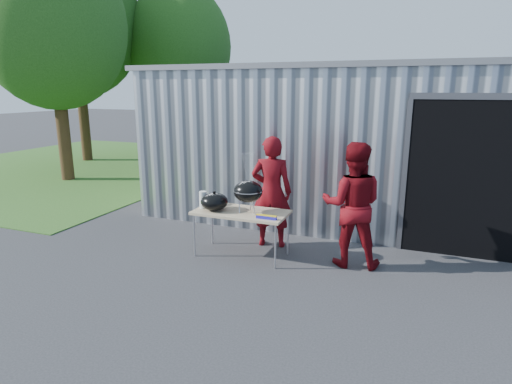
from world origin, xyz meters
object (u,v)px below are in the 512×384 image
at_px(kettle_grill, 248,187).
at_px(person_bystander, 352,205).
at_px(folding_table, 241,214).
at_px(person_cook, 271,192).

relative_size(kettle_grill, person_bystander, 0.49).
bearing_deg(folding_table, kettle_grill, -10.26).
distance_m(kettle_grill, person_cook, 0.70).
height_order(kettle_grill, person_bystander, person_bystander).
bearing_deg(kettle_grill, person_bystander, 10.97).
height_order(kettle_grill, person_cook, person_cook).
xyz_separation_m(folding_table, person_bystander, (1.71, 0.28, 0.24)).
bearing_deg(person_cook, kettle_grill, 64.97).
height_order(folding_table, person_bystander, person_bystander).
bearing_deg(folding_table, person_bystander, 9.37).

